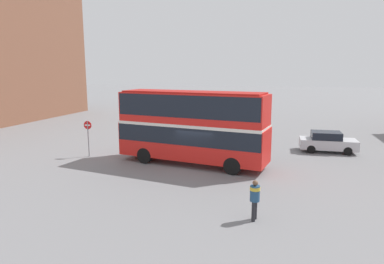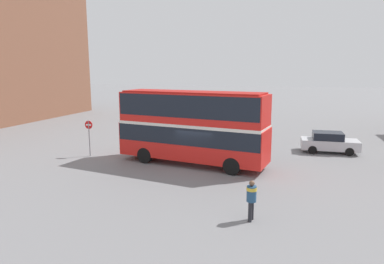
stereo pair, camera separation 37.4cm
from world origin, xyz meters
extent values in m
plane|color=slate|center=(0.00, 0.00, 0.00)|extent=(240.00, 240.00, 0.00)
cube|color=red|center=(-0.48, 0.64, 1.59)|extent=(10.32, 4.27, 2.25)
cube|color=red|center=(-0.48, 0.64, 3.75)|extent=(10.16, 4.17, 2.08)
cube|color=black|center=(-0.48, 0.64, 2.10)|extent=(10.23, 4.29, 1.11)
cube|color=black|center=(-0.48, 0.64, 4.00)|extent=(10.02, 4.18, 1.42)
cube|color=silver|center=(-0.48, 0.64, 2.74)|extent=(10.23, 4.28, 0.20)
cube|color=#B11A15|center=(-0.48, 0.64, 4.84)|extent=(9.69, 3.92, 0.10)
cylinder|color=black|center=(2.88, 1.20, 0.54)|extent=(1.11, 0.48, 1.08)
cylinder|color=black|center=(2.48, -1.05, 0.54)|extent=(1.11, 0.48, 1.08)
cylinder|color=black|center=(-3.25, 2.29, 0.54)|extent=(1.11, 0.48, 1.08)
cylinder|color=black|center=(-3.65, 0.05, 0.54)|extent=(1.11, 0.48, 1.08)
cylinder|color=#232328|center=(4.24, -7.33, 0.42)|extent=(0.16, 0.16, 0.85)
cylinder|color=#232328|center=(4.29, -7.07, 0.42)|extent=(0.16, 0.16, 0.85)
cylinder|color=navy|center=(4.26, -7.20, 1.18)|extent=(0.48, 0.48, 0.67)
cylinder|color=gold|center=(4.26, -7.20, 1.40)|extent=(0.50, 0.50, 0.15)
sphere|color=brown|center=(4.26, -7.20, 1.64)|extent=(0.23, 0.23, 0.23)
cube|color=slate|center=(-2.46, 17.63, 0.69)|extent=(4.49, 1.97, 0.84)
cube|color=black|center=(-2.28, 17.62, 1.37)|extent=(2.36, 1.72, 0.54)
cylinder|color=black|center=(-3.86, 16.85, 0.31)|extent=(0.64, 0.24, 0.63)
cylinder|color=black|center=(-3.81, 18.50, 0.31)|extent=(0.64, 0.24, 0.63)
cylinder|color=black|center=(-1.11, 16.76, 0.31)|extent=(0.64, 0.24, 0.63)
cylinder|color=black|center=(-1.06, 18.40, 0.31)|extent=(0.64, 0.24, 0.63)
cube|color=silver|center=(8.82, 6.73, 0.64)|extent=(4.20, 1.95, 0.74)
cube|color=black|center=(8.65, 6.73, 1.29)|extent=(2.20, 1.73, 0.57)
cylinder|color=black|center=(10.10, 7.60, 0.31)|extent=(0.63, 0.23, 0.63)
cylinder|color=black|center=(10.12, 5.90, 0.31)|extent=(0.63, 0.23, 0.63)
cylinder|color=black|center=(7.51, 7.56, 0.31)|extent=(0.63, 0.23, 0.63)
cylinder|color=black|center=(7.54, 5.86, 0.31)|extent=(0.63, 0.23, 0.63)
cylinder|color=gray|center=(-8.33, 0.76, 1.30)|extent=(0.08, 0.08, 2.60)
cylinder|color=red|center=(-8.33, 0.76, 2.33)|extent=(0.61, 0.03, 0.61)
cube|color=white|center=(-8.33, 0.76, 2.33)|extent=(0.43, 0.04, 0.10)
camera|label=1|loc=(5.13, -20.97, 6.23)|focal=32.00mm
camera|label=2|loc=(5.50, -20.88, 6.23)|focal=32.00mm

